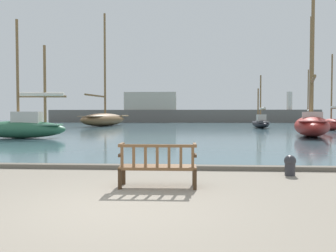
# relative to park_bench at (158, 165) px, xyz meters

# --- Properties ---
(ground_plane) EXTENTS (160.00, 160.00, 0.00)m
(ground_plane) POSITION_rel_park_bench_xyz_m (-0.63, -1.56, -0.47)
(ground_plane) COLOR gray
(harbor_water) EXTENTS (100.00, 80.00, 0.08)m
(harbor_water) POSITION_rel_park_bench_xyz_m (-0.63, 42.44, -0.43)
(harbor_water) COLOR #476670
(harbor_water) RESTS_ON ground
(quay_edge_kerb) EXTENTS (40.00, 0.30, 0.12)m
(quay_edge_kerb) POSITION_rel_park_bench_xyz_m (-0.63, 2.29, -0.41)
(quay_edge_kerb) COLOR #675F54
(quay_edge_kerb) RESTS_ON ground
(park_bench) EXTENTS (1.61, 0.56, 0.92)m
(park_bench) POSITION_rel_park_bench_xyz_m (0.00, 0.00, 0.00)
(park_bench) COLOR #3D2A19
(park_bench) RESTS_ON ground
(sailboat_far_starboard) EXTENTS (5.66, 2.06, 7.29)m
(sailboat_far_starboard) POSITION_rel_park_bench_xyz_m (-9.68, 12.84, 0.38)
(sailboat_far_starboard) COLOR #2D6647
(sailboat_far_starboard) RESTS_ON harbor_water
(sailboat_outer_starboard) EXTENTS (4.56, 8.25, 10.97)m
(sailboat_outer_starboard) POSITION_rel_park_bench_xyz_m (8.99, 16.00, 0.51)
(sailboat_outer_starboard) COLOR maroon
(sailboat_outer_starboard) RESTS_ON harbor_water
(sailboat_far_port) EXTENTS (4.84, 13.93, 14.52)m
(sailboat_far_port) POSITION_rel_park_bench_xyz_m (-10.26, 34.99, 0.59)
(sailboat_far_port) COLOR brown
(sailboat_far_port) RESTS_ON harbor_water
(sailboat_nearest_port) EXTENTS (2.76, 6.00, 7.13)m
(sailboat_nearest_port) POSITION_rel_park_bench_xyz_m (15.64, 35.38, 0.17)
(sailboat_nearest_port) COLOR black
(sailboat_nearest_port) RESTS_ON harbor_water
(sailboat_outer_port) EXTENTS (1.72, 5.28, 5.83)m
(sailboat_outer_port) POSITION_rel_park_bench_xyz_m (8.61, 29.97, 0.21)
(sailboat_outer_port) COLOR black
(sailboat_outer_port) RESTS_ON harbor_water
(sailboat_mid_port) EXTENTS (1.88, 5.62, 7.22)m
(sailboat_mid_port) POSITION_rel_park_bench_xyz_m (14.27, 25.30, 0.24)
(sailboat_mid_port) COLOR maroon
(sailboat_mid_port) RESTS_ON harbor_water
(mooring_bollard) EXTENTS (0.29, 0.29, 0.51)m
(mooring_bollard) POSITION_rel_park_bench_xyz_m (3.18, 1.55, -0.19)
(mooring_bollard) COLOR #2D2D33
(mooring_bollard) RESTS_ON ground
(far_breakwater) EXTENTS (51.30, 2.40, 5.87)m
(far_breakwater) POSITION_rel_park_bench_xyz_m (-1.53, 55.81, 1.32)
(far_breakwater) COLOR #66605B
(far_breakwater) RESTS_ON ground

